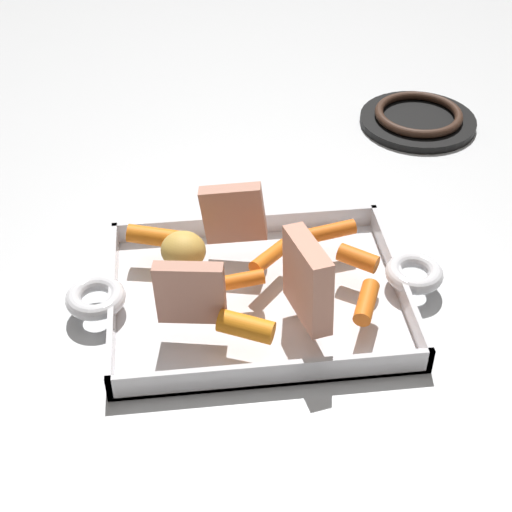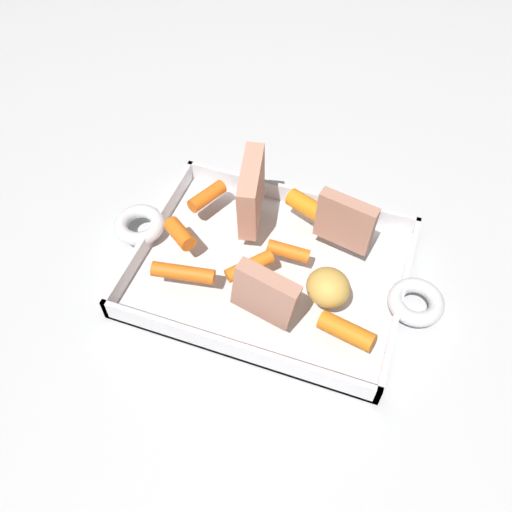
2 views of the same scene
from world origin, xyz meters
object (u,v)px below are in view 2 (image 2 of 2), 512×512
at_px(roast_slice_thick, 265,295).
at_px(baby_carrot_center_right, 207,196).
at_px(roast_slice_outer, 251,192).
at_px(potato_whole, 328,287).
at_px(baby_carrot_southwest, 347,331).
at_px(baby_carrot_southeast, 180,234).
at_px(roast_slice_thin, 345,222).
at_px(baby_carrot_long, 288,251).
at_px(baby_carrot_center_left, 249,266).
at_px(roasting_dish, 270,269).
at_px(baby_carrot_northeast, 183,273).
at_px(baby_carrot_northwest, 308,207).

height_order(roast_slice_thick, baby_carrot_center_right, roast_slice_thick).
bearing_deg(roast_slice_outer, potato_whole, -36.17).
xyz_separation_m(baby_carrot_southwest, baby_carrot_southeast, (-0.22, 0.06, -0.00)).
bearing_deg(roast_slice_thin, potato_whole, -87.32).
bearing_deg(baby_carrot_long, baby_carrot_southwest, -42.94).
distance_m(roast_slice_outer, baby_carrot_southwest, 0.20).
height_order(baby_carrot_center_right, baby_carrot_center_left, baby_carrot_center_right).
relative_size(roast_slice_thin, potato_whole, 1.39).
xyz_separation_m(baby_carrot_center_right, baby_carrot_center_left, (0.09, -0.09, -0.00)).
bearing_deg(potato_whole, baby_carrot_southeast, 172.85).
distance_m(roast_slice_thin, potato_whole, 0.09).
bearing_deg(roasting_dish, baby_carrot_northeast, -143.76).
bearing_deg(baby_carrot_southwest, roast_slice_thick, -179.63).
distance_m(roast_slice_thin, baby_carrot_center_right, 0.18).
height_order(roast_slice_outer, baby_carrot_southeast, roast_slice_outer).
distance_m(roasting_dish, roast_slice_outer, 0.10).
xyz_separation_m(baby_carrot_southwest, potato_whole, (-0.03, 0.04, 0.01)).
distance_m(baby_carrot_long, baby_carrot_southeast, 0.13).
distance_m(roast_slice_outer, baby_carrot_northwest, 0.08).
relative_size(roasting_dish, baby_carrot_southeast, 9.35).
distance_m(baby_carrot_southwest, potato_whole, 0.05).
bearing_deg(baby_carrot_center_left, baby_carrot_southeast, 170.08).
height_order(baby_carrot_long, potato_whole, potato_whole).
bearing_deg(baby_carrot_southwest, baby_carrot_northwest, 119.15).
xyz_separation_m(roasting_dish, baby_carrot_northeast, (-0.08, -0.06, 0.03)).
relative_size(roast_slice_thin, baby_carrot_northwest, 1.24).
relative_size(baby_carrot_northeast, baby_carrot_southwest, 1.19).
bearing_deg(roast_slice_thick, roasting_dish, 103.86).
xyz_separation_m(roast_slice_thin, baby_carrot_center_right, (-0.18, 0.01, -0.03)).
bearing_deg(roast_slice_thick, baby_carrot_center_right, 132.59).
xyz_separation_m(baby_carrot_center_right, baby_carrot_southeast, (-0.01, -0.07, 0.00)).
bearing_deg(roast_slice_thick, potato_whole, 35.10).
distance_m(baby_carrot_center_right, potato_whole, 0.20).
relative_size(roast_slice_thin, baby_carrot_long, 1.37).
xyz_separation_m(roasting_dish, roast_slice_thick, (0.02, -0.08, 0.06)).
distance_m(baby_carrot_center_right, baby_carrot_southeast, 0.07).
bearing_deg(baby_carrot_center_right, baby_carrot_southwest, -32.00).
xyz_separation_m(roast_slice_outer, baby_carrot_center_right, (-0.06, 0.00, -0.03)).
distance_m(roast_slice_thick, baby_carrot_center_right, 0.18).
distance_m(baby_carrot_northwest, potato_whole, 0.13).
relative_size(roasting_dish, baby_carrot_long, 8.19).
distance_m(baby_carrot_southwest, baby_carrot_long, 0.12).
bearing_deg(baby_carrot_southeast, baby_carrot_northeast, -62.05).
relative_size(roasting_dish, roast_slice_outer, 4.93).
bearing_deg(roast_slice_thick, baby_carrot_southeast, 153.41).
distance_m(roast_slice_outer, baby_carrot_southeast, 0.10).
distance_m(baby_carrot_southeast, potato_whole, 0.19).
bearing_deg(baby_carrot_long, baby_carrot_northwest, 88.20).
height_order(roasting_dish, roast_slice_outer, roast_slice_outer).
relative_size(roast_slice_thick, baby_carrot_southeast, 1.57).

